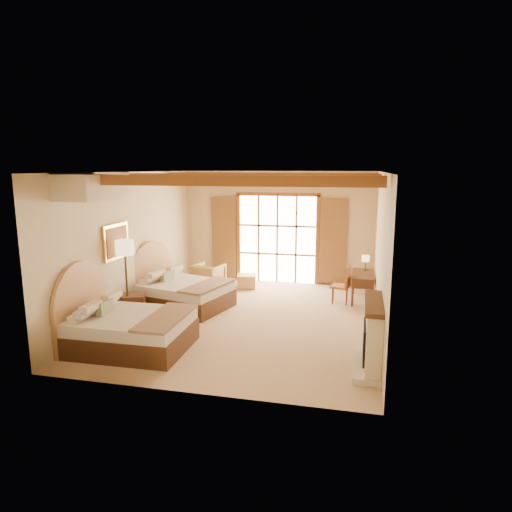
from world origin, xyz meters
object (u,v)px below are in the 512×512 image
(bed_near, at_px, (122,326))
(desk, at_px, (362,286))
(bed_far, at_px, (178,291))
(armchair, at_px, (208,276))
(nightstand, at_px, (134,307))

(bed_near, distance_m, desk, 6.02)
(bed_far, xyz_separation_m, armchair, (0.15, 1.77, -0.05))
(bed_near, bearing_deg, desk, 43.59)
(bed_near, relative_size, bed_far, 0.89)
(armchair, xyz_separation_m, desk, (4.15, -0.17, 0.02))
(bed_far, height_order, armchair, bed_far)
(bed_far, relative_size, desk, 1.87)
(bed_far, relative_size, nightstand, 4.18)
(armchair, height_order, desk, armchair)
(bed_far, xyz_separation_m, nightstand, (-0.58, -1.10, -0.12))
(nightstand, bearing_deg, bed_near, -91.10)
(bed_near, distance_m, nightstand, 1.61)
(bed_near, relative_size, desk, 1.66)
(bed_far, bearing_deg, nightstand, -103.56)
(desk, bearing_deg, bed_far, -159.48)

